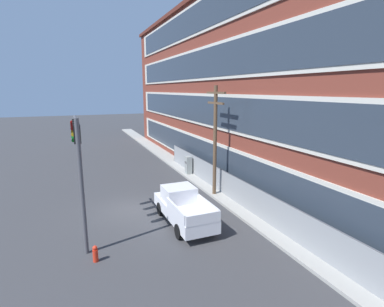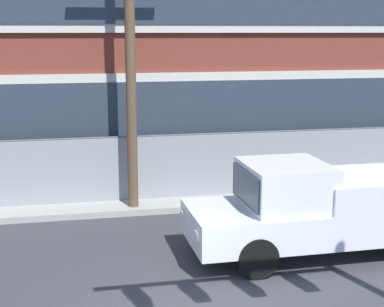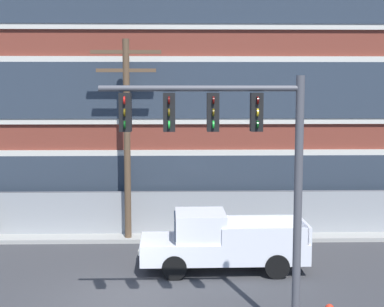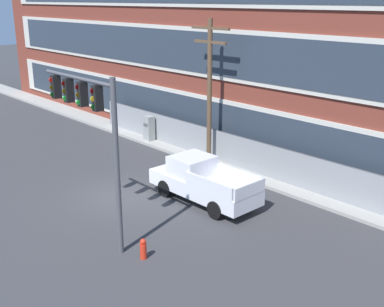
{
  "view_description": "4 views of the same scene",
  "coord_description": "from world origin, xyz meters",
  "px_view_note": "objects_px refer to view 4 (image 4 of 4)",
  "views": [
    {
      "loc": [
        18.51,
        -3.18,
        7.65
      ],
      "look_at": [
        -1.6,
        4.97,
        3.02
      ],
      "focal_mm": 28.0,
      "sensor_mm": 36.0,
      "label": 1
    },
    {
      "loc": [
        -1.8,
        -8.47,
        4.61
      ],
      "look_at": [
        1.04,
        5.14,
        1.72
      ],
      "focal_mm": 55.0,
      "sensor_mm": 36.0,
      "label": 2
    },
    {
      "loc": [
        1.7,
        -16.66,
        6.28
      ],
      "look_at": [
        2.21,
        4.96,
        3.67
      ],
      "focal_mm": 55.0,
      "sensor_mm": 36.0,
      "label": 3
    },
    {
      "loc": [
        17.98,
        -11.58,
        8.91
      ],
      "look_at": [
        1.76,
        3.09,
        1.84
      ],
      "focal_mm": 45.0,
      "sensor_mm": 36.0,
      "label": 4
    }
  ],
  "objects_px": {
    "pickup_truck_white": "(202,181)",
    "fire_hydrant": "(143,249)",
    "utility_pole_near_corner": "(210,86)",
    "electrical_cabinet": "(149,129)",
    "traffic_signal_mast": "(91,118)"
  },
  "relations": [
    {
      "from": "traffic_signal_mast",
      "to": "pickup_truck_white",
      "type": "relative_size",
      "value": 1.15
    },
    {
      "from": "pickup_truck_white",
      "to": "electrical_cabinet",
      "type": "bearing_deg",
      "value": 156.73
    },
    {
      "from": "traffic_signal_mast",
      "to": "electrical_cabinet",
      "type": "relative_size",
      "value": 3.7
    },
    {
      "from": "pickup_truck_white",
      "to": "utility_pole_near_corner",
      "type": "height_order",
      "value": "utility_pole_near_corner"
    },
    {
      "from": "traffic_signal_mast",
      "to": "fire_hydrant",
      "type": "relative_size",
      "value": 8.27
    },
    {
      "from": "pickup_truck_white",
      "to": "utility_pole_near_corner",
      "type": "xyz_separation_m",
      "value": [
        -3.38,
        3.71,
        3.52
      ]
    },
    {
      "from": "electrical_cabinet",
      "to": "fire_hydrant",
      "type": "xyz_separation_m",
      "value": [
        11.52,
        -9.04,
        -0.49
      ]
    },
    {
      "from": "electrical_cabinet",
      "to": "utility_pole_near_corner",
      "type": "bearing_deg",
      "value": -2.08
    },
    {
      "from": "traffic_signal_mast",
      "to": "fire_hydrant",
      "type": "xyz_separation_m",
      "value": [
        2.49,
        0.34,
        -4.4
      ]
    },
    {
      "from": "traffic_signal_mast",
      "to": "fire_hydrant",
      "type": "height_order",
      "value": "traffic_signal_mast"
    },
    {
      "from": "pickup_truck_white",
      "to": "fire_hydrant",
      "type": "height_order",
      "value": "pickup_truck_white"
    },
    {
      "from": "electrical_cabinet",
      "to": "traffic_signal_mast",
      "type": "bearing_deg",
      "value": -46.08
    },
    {
      "from": "utility_pole_near_corner",
      "to": "electrical_cabinet",
      "type": "relative_size",
      "value": 4.56
    },
    {
      "from": "pickup_truck_white",
      "to": "fire_hydrant",
      "type": "bearing_deg",
      "value": -64.9
    },
    {
      "from": "pickup_truck_white",
      "to": "fire_hydrant",
      "type": "relative_size",
      "value": 7.18
    }
  ]
}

